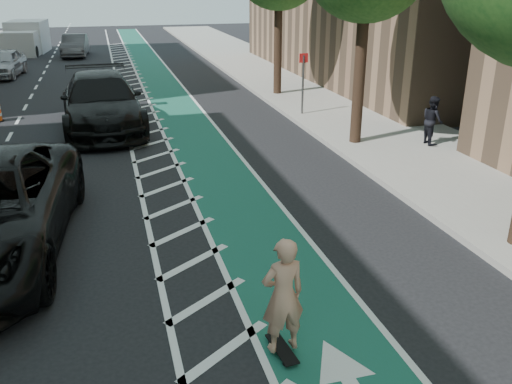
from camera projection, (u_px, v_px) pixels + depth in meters
name	position (u px, v px, depth m)	size (l,w,h in m)	color
ground	(116.00, 315.00, 8.85)	(120.00, 120.00, 0.00)	black
bike_lane	(196.00, 139.00, 18.56)	(2.00, 90.00, 0.01)	#18573D
buffer_strip	(151.00, 142.00, 18.18)	(1.40, 90.00, 0.01)	silver
sidewalk_right	(368.00, 124.00, 20.15)	(5.00, 90.00, 0.15)	gray
curb_right	(307.00, 129.00, 19.54)	(0.12, 90.00, 0.16)	gray
sign_post	(303.00, 83.00, 21.00)	(0.35, 0.08, 2.47)	#4C4C4C
skateboard	(282.00, 349.00, 7.90)	(0.30, 0.79, 0.10)	black
skateboarder	(283.00, 296.00, 7.57)	(0.64, 0.42, 1.77)	tan
suv_far	(101.00, 102.00, 19.53)	(2.73, 6.72, 1.95)	black
car_silver	(3.00, 63.00, 30.06)	(1.78, 4.42, 1.51)	#A7A6AC
car_grey	(75.00, 45.00, 38.07)	(1.59, 4.55, 1.50)	#4F4F53
pedestrian	(432.00, 120.00, 17.23)	(0.75, 0.59, 1.55)	black
box_truck	(26.00, 39.00, 39.58)	(2.94, 5.63, 2.26)	silver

